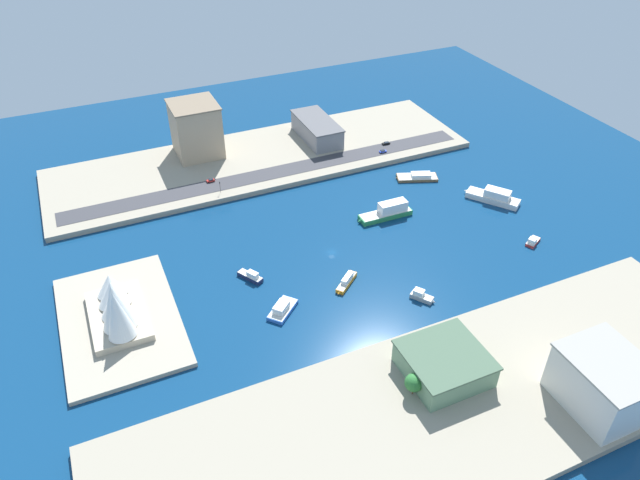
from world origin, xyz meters
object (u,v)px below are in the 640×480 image
Objects in this scene: pickup_red at (211,180)px; opera_landmark at (115,305)px; patrol_launch_navy at (250,276)px; hotel_broad_white at (604,383)px; traffic_light_waterfront at (220,185)px; tugboat_red at (533,241)px; suv_black at (386,143)px; terminal_long_green at (444,363)px; catamaran_blue at (282,309)px; water_taxi_orange at (346,281)px; warehouse_low_gray at (317,129)px; ferry_white_commuter at (494,197)px; apartment_midrise_tan at (196,129)px; yacht_sleek_gray at (422,296)px; hatchback_blue at (383,151)px; barge_flat_brown at (418,177)px; ferry_green_doubledeck at (388,211)px.

pickup_red is 0.11× the size of opera_landmark.
hotel_broad_white is (-112.95, -85.31, 11.31)m from patrol_launch_navy.
pickup_red is at bearing -3.78° from patrol_launch_navy.
traffic_light_waterfront is at bearing -171.77° from pickup_red.
tugboat_red is 157.64m from traffic_light_waterfront.
terminal_long_green is at bearing 157.37° from suv_black.
pickup_red is at bearing -0.13° from catamaran_blue.
traffic_light_waterfront is at bearing 18.07° from water_taxi_orange.
hotel_broad_white is 4.53× the size of traffic_light_waterfront.
tugboat_red is at bearing -159.43° from warehouse_low_gray.
hotel_broad_white is at bearing 157.43° from ferry_white_commuter.
tugboat_red is 1.55× the size of traffic_light_waterfront.
traffic_light_waterfront is at bearing -1.25° from catamaran_blue.
patrol_launch_navy is 0.34× the size of opera_landmark.
warehouse_low_gray is (98.14, 57.09, 6.20)m from ferry_white_commuter.
warehouse_low_gray reaches higher than terminal_long_green.
apartment_midrise_tan is at bearing 81.57° from warehouse_low_gray.
yacht_sleek_gray is 167.77m from apartment_midrise_tan.
pickup_red is at bearing 175.52° from apartment_midrise_tan.
terminal_long_green is at bearing -172.02° from water_taxi_orange.
ferry_white_commuter reaches higher than water_taxi_orange.
apartment_midrise_tan is at bearing -1.20° from catamaran_blue.
water_taxi_orange is (9.31, 93.02, 0.25)m from tugboat_red.
catamaran_blue is at bearing 134.39° from hatchback_blue.
hotel_broad_white is 219.45m from warehouse_low_gray.
tugboat_red is 2.37× the size of pickup_red.
terminal_long_green reaches higher than traffic_light_waterfront.
hotel_broad_white is at bearing 173.62° from hatchback_blue.
hotel_broad_white is 211.06m from pickup_red.
traffic_light_waterfront is (25.83, 104.60, 5.97)m from barge_flat_brown.
terminal_long_green is at bearing 121.28° from tugboat_red.
hotel_broad_white is (-71.38, -24.33, 11.24)m from yacht_sleek_gray.
hotel_broad_white is at bearing -152.26° from water_taxi_orange.
yacht_sleek_gray is 0.36× the size of ferry_green_doubledeck.
opera_landmark reaches higher than barge_flat_brown.
traffic_light_waterfront reaches higher than ferry_white_commuter.
ferry_green_doubledeck is at bearing 127.64° from barge_flat_brown.
ferry_green_doubledeck is 2.24× the size of patrol_launch_navy.
water_taxi_orange is 0.89× the size of catamaran_blue.
terminal_long_green is at bearing 51.50° from hotel_broad_white.
hotel_broad_white is 0.96× the size of apartment_midrise_tan.
ferry_green_doubledeck is 0.75× the size of opera_landmark.
opera_landmark is at bearing 94.24° from ferry_white_commuter.
traffic_light_waterfront is (-12.32, 105.73, 3.50)m from suv_black.
barge_flat_brown is at bearing 33.82° from ferry_white_commuter.
tugboat_red is 69.91m from ferry_green_doubledeck.
ferry_white_commuter is 127.22m from terminal_long_green.
pickup_red reaches higher than hatchback_blue.
pickup_red is at bearing 24.17° from yacht_sleek_gray.
catamaran_blue is 3.72× the size of pickup_red.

